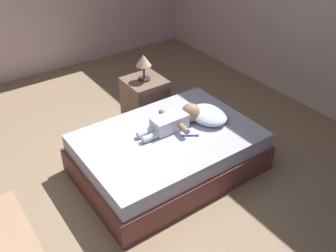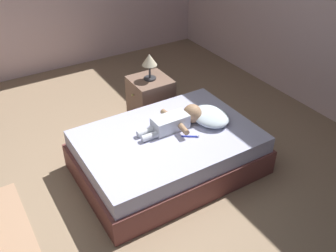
{
  "view_description": "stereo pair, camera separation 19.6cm",
  "coord_description": "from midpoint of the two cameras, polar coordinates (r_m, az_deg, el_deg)",
  "views": [
    {
      "loc": [
        2.35,
        -0.95,
        2.53
      ],
      "look_at": [
        -0.06,
        0.76,
        0.53
      ],
      "focal_mm": 40.46,
      "sensor_mm": 36.0,
      "label": 1
    },
    {
      "loc": [
        2.46,
        -0.78,
        2.53
      ],
      "look_at": [
        -0.06,
        0.76,
        0.53
      ],
      "focal_mm": 40.46,
      "sensor_mm": 36.0,
      "label": 2
    }
  ],
  "objects": [
    {
      "name": "bed",
      "position": [
        3.75,
        -1.5,
        -4.07
      ],
      "size": [
        1.21,
        1.74,
        0.43
      ],
      "color": "brown",
      "rests_on": "ground_plane"
    },
    {
      "name": "toothbrush",
      "position": [
        3.6,
        1.96,
        -1.44
      ],
      "size": [
        0.11,
        0.15,
        0.02
      ],
      "color": "blue",
      "rests_on": "bed"
    },
    {
      "name": "pillow",
      "position": [
        3.82,
        4.62,
        1.67
      ],
      "size": [
        0.43,
        0.34,
        0.11
      ],
      "color": "silver",
      "rests_on": "bed"
    },
    {
      "name": "ground_plane",
      "position": [
        3.6,
        -11.17,
        -11.41
      ],
      "size": [
        8.0,
        8.0,
        0.0
      ],
      "primitive_type": "plane",
      "color": "#9C8063"
    },
    {
      "name": "baby",
      "position": [
        3.69,
        -0.25,
        0.92
      ],
      "size": [
        0.45,
        0.69,
        0.19
      ],
      "color": "white",
      "rests_on": "bed"
    },
    {
      "name": "nightstand",
      "position": [
        4.56,
        -4.72,
        4.08
      ],
      "size": [
        0.44,
        0.47,
        0.51
      ],
      "color": "#836352",
      "rests_on": "ground_plane"
    },
    {
      "name": "toy_block",
      "position": [
        3.74,
        -3.41,
        0.51
      ],
      "size": [
        0.08,
        0.08,
        0.06
      ],
      "color": "#6ABE71",
      "rests_on": "bed"
    },
    {
      "name": "lamp",
      "position": [
        4.34,
        -5.02,
        9.55
      ],
      "size": [
        0.18,
        0.18,
        0.31
      ],
      "color": "#333338",
      "rests_on": "nightstand"
    }
  ]
}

